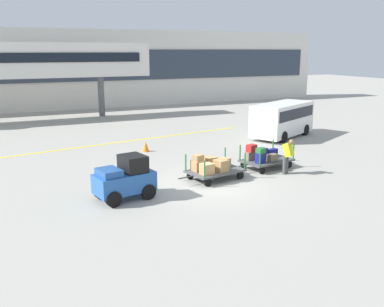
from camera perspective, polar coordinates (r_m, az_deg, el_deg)
name	(u,v)px	position (r m, az deg, el deg)	size (l,w,h in m)	color
ground_plane	(210,184)	(17.19, 2.46, -4.15)	(120.00, 120.00, 0.00)	#9E9B91
apron_lead_line	(96,145)	(24.74, -12.70, 1.08)	(20.28, 0.20, 0.01)	yellow
terminal_building	(83,69)	(41.25, -14.44, 10.91)	(50.30, 2.51, 7.12)	silver
jet_bridge	(13,61)	(34.58, -22.85, 11.37)	(18.99, 3.00, 5.83)	silver
baggage_tug	(125,179)	(15.52, -8.96, -3.39)	(2.27, 1.57, 1.58)	#2659A5
baggage_cart_lead	(213,167)	(17.69, 2.79, -1.84)	(3.08, 1.81, 1.10)	#4C4C4F
baggage_cart_middle	(264,157)	(19.66, 9.57, -0.47)	(3.08, 1.81, 1.11)	#4C4C4F
baggage_handler	(288,155)	(18.84, 12.70, -0.16)	(0.55, 0.56, 1.56)	#4C4C4C
shuttle_van	(283,117)	(26.91, 12.05, 4.78)	(5.15, 3.82, 2.10)	white
safety_cone_near	(146,146)	(22.77, -6.22, 0.95)	(0.36, 0.36, 0.55)	orange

